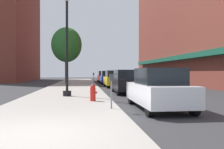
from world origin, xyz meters
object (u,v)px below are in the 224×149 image
Objects in this scene: fire_hydrant at (93,93)px; parking_meter_far at (94,77)px; lamppost at (67,43)px; tree_near at (67,45)px; car_yellow at (114,79)px; car_blue at (108,78)px; car_red at (104,77)px; car_white at (158,89)px; parking_meter_near at (111,87)px; car_black at (126,82)px.

parking_meter_far is (0.60, 14.01, 0.43)m from fire_hydrant.
tree_near is at bearing 94.08° from lamppost.
tree_near is 1.58× the size of car_yellow.
car_blue reaches higher than parking_meter_far.
lamppost is 22.54m from car_red.
car_red is (0.00, 6.00, 0.00)m from car_blue.
tree_near is 6.46m from car_blue.
car_white is (2.55, -2.10, 0.29)m from fire_hydrant.
lamppost is 4.50× the size of parking_meter_far.
car_yellow is 6.53m from car_blue.
car_red is (0.00, 26.72, 0.00)m from car_white.
car_yellow is at bearing -50.26° from tree_near.
parking_meter_near is 0.30× the size of car_yellow.
parking_meter_near is at bearing -103.78° from car_black.
fire_hydrant is 3.32m from car_white.
lamppost is 4.50× the size of parking_meter_near.
car_black is 1.00× the size of car_red.
parking_meter_near is at bearing -76.57° from fire_hydrant.
car_black is at bearing 88.63° from car_white.
fire_hydrant is 5.80m from car_black.
lamppost is at bearing 118.67° from fire_hydrant.
car_blue is at bearing 4.96° from tree_near.
lamppost is at bearing -103.50° from car_blue.
car_red is at bearing 90.30° from car_blue.
car_black is 1.00× the size of car_blue.
tree_near reaches higher than car_red.
tree_near reaches higher than car_yellow.
car_black is at bearing -88.27° from car_yellow.
car_blue is 1.00× the size of car_red.
lamppost is 1.37× the size of car_white.
car_black is (5.06, -12.97, -3.98)m from tree_near.
car_blue is (2.55, 18.62, 0.29)m from fire_hydrant.
fire_hydrant is 0.18× the size of car_black.
car_red is at bearing 84.08° from fire_hydrant.
car_yellow is at bearing 90.39° from car_black.
car_blue is (0.00, 20.72, 0.00)m from car_white.
fire_hydrant is 14.03m from parking_meter_far.
parking_meter_far is 0.30× the size of car_blue.
parking_meter_far is 0.30× the size of car_black.
car_blue is at bearing 91.73° from car_yellow.
car_black is at bearing 75.82° from parking_meter_near.
parking_meter_far is 6.46m from tree_near.
car_yellow is 12.52m from car_red.
car_yellow is at bearing 82.40° from parking_meter_near.
fire_hydrant is 12.36m from car_yellow.
lamppost is 1.37× the size of car_blue.
fire_hydrant is at bearing -97.50° from car_blue.
car_black is at bearing -88.10° from car_red.
fire_hydrant is at bearing -100.18° from car_yellow.
car_white reaches higher than parking_meter_near.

